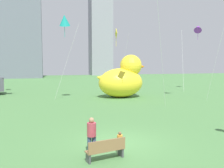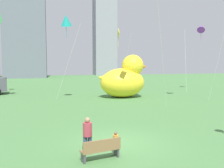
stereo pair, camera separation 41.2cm
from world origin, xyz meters
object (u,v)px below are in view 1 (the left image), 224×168
at_px(giant_inflatable_duck, 122,79).
at_px(kite_yellow, 117,36).
at_px(kite_purple, 198,28).
at_px(person_child, 120,142).
at_px(person_adult, 92,134).
at_px(kite_teal, 65,20).
at_px(park_bench, 106,149).

distance_m(giant_inflatable_duck, kite_yellow, 6.88).
height_order(kite_yellow, kite_purple, kite_purple).
bearing_deg(kite_yellow, person_child, -105.50).
height_order(person_adult, person_child, person_adult).
relative_size(giant_inflatable_duck, kite_teal, 0.66).
bearing_deg(person_adult, giant_inflatable_duck, 68.50).
height_order(person_child, kite_purple, kite_purple).
bearing_deg(giant_inflatable_duck, person_adult, -111.50).
distance_m(park_bench, kite_teal, 18.38).
bearing_deg(person_adult, person_child, -14.31).
height_order(park_bench, person_adult, person_adult).
xyz_separation_m(giant_inflatable_duck, kite_yellow, (0.46, 4.14, 5.48)).
distance_m(person_child, kite_teal, 17.90).
xyz_separation_m(kite_yellow, kite_teal, (-7.12, -5.42, 0.78)).
height_order(person_adult, kite_teal, kite_teal).
bearing_deg(kite_yellow, kite_teal, -142.69).
xyz_separation_m(park_bench, kite_purple, (19.14, 22.38, 8.58)).
xyz_separation_m(park_bench, kite_teal, (-0.40, 16.58, 7.91)).
height_order(giant_inflatable_duck, kite_teal, kite_teal).
bearing_deg(kite_purple, person_adult, -132.29).
bearing_deg(kite_teal, kite_yellow, 37.31).
relative_size(person_child, kite_yellow, 0.12).
bearing_deg(person_child, park_bench, -144.98).
height_order(person_adult, kite_purple, kite_purple).
bearing_deg(kite_yellow, park_bench, -106.97).
relative_size(person_adult, kite_yellow, 0.19).
height_order(park_bench, kite_yellow, kite_yellow).
distance_m(person_adult, kite_yellow, 23.32).
xyz_separation_m(person_child, kite_purple, (18.38, 21.84, 8.50)).
relative_size(kite_teal, kite_purple, 0.92).
distance_m(person_adult, kite_teal, 17.43).
distance_m(person_child, kite_yellow, 23.37).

